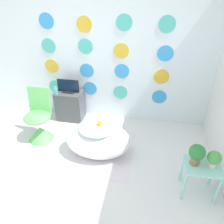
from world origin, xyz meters
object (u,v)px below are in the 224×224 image
chair (39,125)px  potted_plant_left (197,153)px  potted_plant_right (214,158)px  bathtub (98,140)px  tv (68,87)px  vase (56,91)px

chair → potted_plant_left: size_ratio=3.28×
chair → potted_plant_right: 2.63m
bathtub → potted_plant_right: size_ratio=4.62×
potted_plant_left → potted_plant_right: 0.20m
tv → potted_plant_left: bearing=-33.2°
tv → bathtub: bearing=-49.3°
potted_plant_left → potted_plant_right: potted_plant_left is taller
bathtub → potted_plant_right: potted_plant_right is taller
potted_plant_left → bathtub: bearing=160.3°
chair → tv: size_ratio=2.21×
tv → vase: size_ratio=2.72×
potted_plant_left → vase: bearing=151.5°
vase → potted_plant_right: bearing=-26.7°
bathtub → vase: size_ratio=6.75×
chair → potted_plant_right: (2.53, -0.65, 0.30)m
bathtub → tv: bearing=130.7°
potted_plant_left → chair: bearing=164.7°
bathtub → tv: (-0.75, 0.87, 0.41)m
bathtub → chair: chair is taller
chair → potted_plant_right: size_ratio=4.12×
tv → vase: bearing=-148.0°
chair → tv: 0.85m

